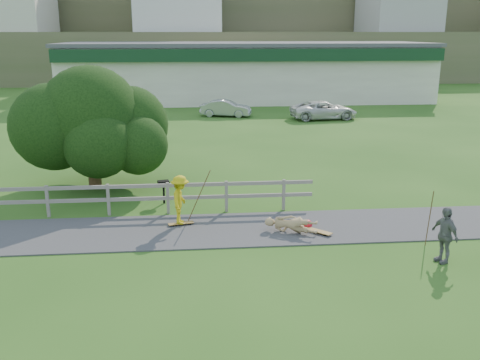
# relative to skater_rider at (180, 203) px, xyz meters

# --- Properties ---
(ground) EXTENTS (260.00, 260.00, 0.00)m
(ground) POSITION_rel_skater_rider_xyz_m (1.55, -2.01, -0.79)
(ground) COLOR #275317
(ground) RESTS_ON ground
(path) EXTENTS (34.00, 3.00, 0.04)m
(path) POSITION_rel_skater_rider_xyz_m (1.55, -0.51, -0.77)
(path) COLOR #3E3F41
(path) RESTS_ON ground
(fence) EXTENTS (15.05, 0.10, 1.10)m
(fence) POSITION_rel_skater_rider_xyz_m (-3.06, 1.29, -0.06)
(fence) COLOR slate
(fence) RESTS_ON ground
(strip_mall) EXTENTS (32.50, 10.75, 5.10)m
(strip_mall) POSITION_rel_skater_rider_xyz_m (5.55, 32.93, 1.79)
(strip_mall) COLOR beige
(strip_mall) RESTS_ON ground
(skater_rider) EXTENTS (0.73, 1.09, 1.57)m
(skater_rider) POSITION_rel_skater_rider_xyz_m (0.00, 0.00, 0.00)
(skater_rider) COLOR gold
(skater_rider) RESTS_ON ground
(skater_fallen) EXTENTS (1.06, 1.63, 0.59)m
(skater_fallen) POSITION_rel_skater_rider_xyz_m (3.39, -0.99, -0.49)
(skater_fallen) COLOR tan
(skater_fallen) RESTS_ON ground
(spectator_b) EXTENTS (0.63, 0.99, 1.56)m
(spectator_b) POSITION_rel_skater_rider_xyz_m (7.09, -3.44, -0.01)
(spectator_b) COLOR slate
(spectator_b) RESTS_ON ground
(car_silver) EXTENTS (3.89, 2.14, 1.22)m
(car_silver) POSITION_rel_skater_rider_xyz_m (2.99, 22.84, -0.18)
(car_silver) COLOR #9C9EA4
(car_silver) RESTS_ON ground
(car_white) EXTENTS (4.89, 2.61, 1.31)m
(car_white) POSITION_rel_skater_rider_xyz_m (9.84, 20.92, -0.13)
(car_white) COLOR silver
(car_white) RESTS_ON ground
(tree) EXTENTS (6.36, 6.36, 4.01)m
(tree) POSITION_rel_skater_rider_xyz_m (-3.48, 4.77, 1.22)
(tree) COLOR black
(tree) RESTS_ON ground
(bbq) EXTENTS (0.45, 0.38, 0.86)m
(bbq) POSITION_rel_skater_rider_xyz_m (-0.64, 2.42, -0.36)
(bbq) COLOR black
(bbq) RESTS_ON ground
(longboard_rider) EXTENTS (0.84, 0.38, 0.09)m
(longboard_rider) POSITION_rel_skater_rider_xyz_m (0.00, 0.00, -0.74)
(longboard_rider) COLOR olive
(longboard_rider) RESTS_ON ground
(longboard_fallen) EXTENTS (0.87, 0.87, 0.11)m
(longboard_fallen) POSITION_rel_skater_rider_xyz_m (4.19, -1.09, -0.73)
(longboard_fallen) COLOR olive
(longboard_fallen) RESTS_ON ground
(helmet) EXTENTS (0.31, 0.31, 0.31)m
(helmet) POSITION_rel_skater_rider_xyz_m (3.99, -0.64, -0.63)
(helmet) COLOR red
(helmet) RESTS_ON ground
(pole_rider) EXTENTS (0.03, 0.03, 1.89)m
(pole_rider) POSITION_rel_skater_rider_xyz_m (0.60, 0.40, 0.16)
(pole_rider) COLOR brown
(pole_rider) RESTS_ON ground
(pole_spec_left) EXTENTS (0.03, 0.03, 1.67)m
(pole_spec_left) POSITION_rel_skater_rider_xyz_m (7.17, -2.31, 0.05)
(pole_spec_left) COLOR brown
(pole_spec_left) RESTS_ON ground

